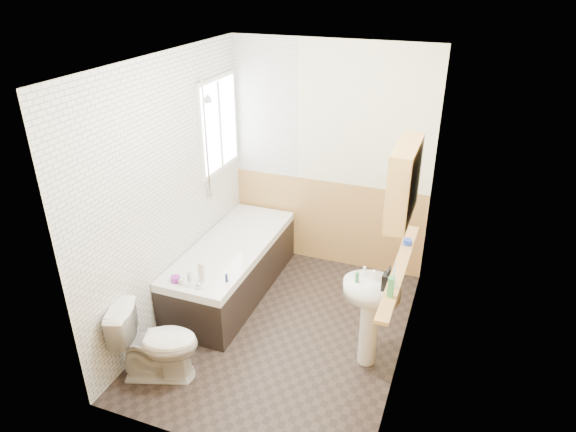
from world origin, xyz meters
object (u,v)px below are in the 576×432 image
at_px(sink, 370,306).
at_px(pine_shelf, 400,268).
at_px(medicine_cabinet, 404,182).
at_px(toilet, 157,343).
at_px(bathtub, 232,267).

bearing_deg(sink, pine_shelf, 10.30).
bearing_deg(pine_shelf, medicine_cabinet, -106.18).
distance_m(toilet, pine_shelf, 2.07).
xyz_separation_m(sink, pine_shelf, (0.20, 0.01, 0.41)).
height_order(toilet, pine_shelf, pine_shelf).
bearing_deg(bathtub, sink, -19.69).
distance_m(sink, pine_shelf, 0.46).
distance_m(bathtub, toilet, 1.35).
bearing_deg(medicine_cabinet, bathtub, 159.70).
bearing_deg(toilet, sink, -82.34).
bearing_deg(medicine_cabinet, sink, 154.39).
bearing_deg(sink, bathtub, 166.73).
distance_m(sink, medicine_cabinet, 1.19).
relative_size(toilet, pine_shelf, 0.47).
xyz_separation_m(pine_shelf, medicine_cabinet, (-0.03, -0.10, 0.77)).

